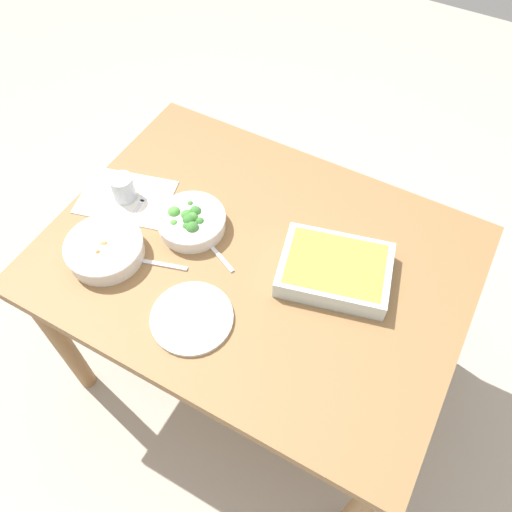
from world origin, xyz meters
name	(u,v)px	position (x,y,z in m)	size (l,w,h in m)	color
ground_plane	(256,361)	(0.00, 0.00, 0.00)	(6.00, 6.00, 0.00)	#B2A899
dining_table	(256,273)	(0.00, 0.00, 0.65)	(1.20, 0.90, 0.74)	olive
placemat	(127,196)	(0.46, 0.00, 0.74)	(0.28, 0.20, 0.00)	silver
stew_bowl	(105,249)	(0.38, 0.20, 0.77)	(0.22, 0.22, 0.06)	white
broccoli_bowl	(192,220)	(0.22, 0.00, 0.77)	(0.21, 0.21, 0.07)	white
baking_dish	(335,269)	(-0.22, -0.05, 0.77)	(0.34, 0.29, 0.06)	silver
drink_cup	(124,188)	(0.46, 0.00, 0.78)	(0.07, 0.07, 0.08)	#B2BCC6
side_plate	(192,318)	(0.05, 0.26, 0.75)	(0.22, 0.22, 0.01)	silver
spoon_by_stew	(149,262)	(0.26, 0.17, 0.74)	(0.17, 0.07, 0.01)	silver
spoon_by_broccoli	(210,245)	(0.13, 0.03, 0.74)	(0.17, 0.09, 0.01)	silver
fork_on_table	(137,209)	(0.40, 0.02, 0.74)	(0.04, 0.18, 0.01)	silver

